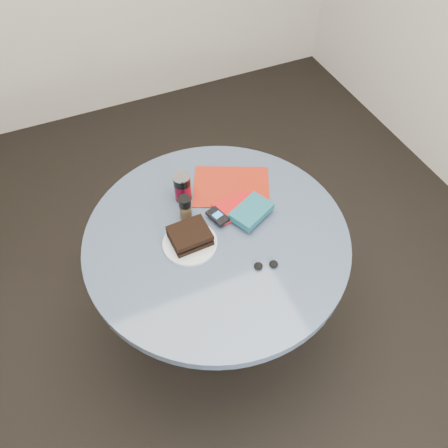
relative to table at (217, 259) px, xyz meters
name	(u,v)px	position (x,y,z in m)	size (l,w,h in m)	color
ground	(219,324)	(0.00, 0.00, -0.59)	(4.00, 4.00, 0.00)	black
table	(217,259)	(0.00, 0.00, 0.00)	(1.00, 1.00, 0.75)	black
plate	(190,243)	(-0.11, 0.00, 0.17)	(0.20, 0.20, 0.01)	silver
sandwich	(190,236)	(-0.10, 0.01, 0.20)	(0.15, 0.13, 0.05)	black
soda_can	(182,187)	(-0.05, 0.22, 0.23)	(0.08, 0.08, 0.13)	#5A0418
pepper_grinder	(185,208)	(-0.07, 0.13, 0.22)	(0.05, 0.05, 0.11)	#3F2E1B
magazine	(231,187)	(0.15, 0.20, 0.17)	(0.31, 0.23, 0.01)	maroon
red_book	(236,207)	(0.12, 0.09, 0.18)	(0.16, 0.11, 0.01)	#B40E0F
novel	(251,212)	(0.16, 0.03, 0.20)	(0.16, 0.10, 0.03)	#134D5C
mp3_player	(218,216)	(0.03, 0.06, 0.19)	(0.07, 0.10, 0.02)	black
headphones	(266,265)	(0.10, -0.20, 0.17)	(0.09, 0.05, 0.02)	black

